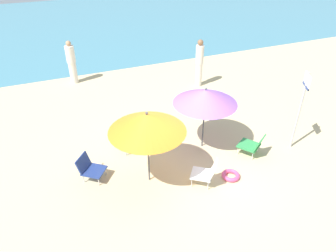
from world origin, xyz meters
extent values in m
plane|color=#D3BC8C|center=(0.00, 0.00, 0.00)|extent=(40.00, 40.00, 0.00)
cube|color=teal|center=(0.00, 14.58, 0.00)|extent=(40.00, 16.00, 0.01)
cylinder|color=#4C4C51|center=(0.67, 0.45, 0.85)|extent=(0.04, 0.04, 1.70)
cone|color=#8E56C6|center=(0.67, 0.45, 1.52)|extent=(1.64, 1.64, 0.37)
sphere|color=#4C4C51|center=(0.67, 0.45, 1.73)|extent=(0.06, 0.06, 0.06)
cylinder|color=#4C4C51|center=(-1.12, -0.30, 0.91)|extent=(0.04, 0.04, 1.81)
cone|color=orange|center=(-1.12, -0.30, 1.60)|extent=(1.70, 1.70, 0.42)
sphere|color=#4C4C51|center=(-1.12, -0.30, 1.84)|extent=(0.06, 0.06, 0.06)
cube|color=white|center=(-0.04, -0.87, 0.27)|extent=(0.65, 0.65, 0.03)
cube|color=white|center=(0.16, -1.02, 0.45)|extent=(0.39, 0.45, 0.36)
cylinder|color=silver|center=(-0.30, -0.90, 0.13)|extent=(0.02, 0.02, 0.25)
cylinder|color=silver|center=(-0.08, -0.61, 0.13)|extent=(0.02, 0.02, 0.25)
cylinder|color=silver|center=(0.00, -1.12, 0.13)|extent=(0.02, 0.02, 0.25)
cylinder|color=silver|center=(0.22, -0.83, 0.13)|extent=(0.02, 0.02, 0.25)
cube|color=#33934C|center=(1.63, -0.32, 0.26)|extent=(0.69, 0.69, 0.03)
cube|color=#33934C|center=(1.78, -0.54, 0.44)|extent=(0.49, 0.38, 0.35)
cylinder|color=silver|center=(1.36, -0.26, 0.12)|extent=(0.02, 0.02, 0.24)
cylinder|color=silver|center=(1.69, -0.04, 0.12)|extent=(0.02, 0.02, 0.24)
cylinder|color=silver|center=(1.58, -0.59, 0.12)|extent=(0.02, 0.02, 0.24)
cylinder|color=silver|center=(1.91, -0.38, 0.12)|extent=(0.02, 0.02, 0.24)
cube|color=navy|center=(-2.31, 0.23, 0.25)|extent=(0.67, 0.67, 0.03)
cube|color=navy|center=(-2.51, 0.39, 0.43)|extent=(0.40, 0.46, 0.35)
cylinder|color=silver|center=(-2.04, 0.26, 0.12)|extent=(0.02, 0.02, 0.23)
cylinder|color=silver|center=(-2.28, -0.04, 0.12)|extent=(0.02, 0.02, 0.23)
cylinder|color=silver|center=(-2.35, 0.50, 0.12)|extent=(0.02, 0.02, 0.23)
cylinder|color=silver|center=(-2.58, 0.20, 0.12)|extent=(0.02, 0.02, 0.23)
cube|color=teal|center=(-1.14, 0.97, 0.24)|extent=(0.59, 0.52, 0.03)
cube|color=teal|center=(-1.11, 1.21, 0.45)|extent=(0.55, 0.22, 0.40)
cylinder|color=silver|center=(-0.95, 0.76, 0.11)|extent=(0.02, 0.02, 0.23)
cylinder|color=silver|center=(-1.38, 0.82, 0.11)|extent=(0.02, 0.02, 0.23)
cylinder|color=silver|center=(-0.90, 1.13, 0.11)|extent=(0.02, 0.02, 0.23)
cylinder|color=silver|center=(-1.33, 1.18, 0.11)|extent=(0.02, 0.02, 0.23)
cylinder|color=silver|center=(2.34, 3.95, 0.44)|extent=(0.24, 0.24, 0.87)
cylinder|color=silver|center=(2.34, 3.95, 1.21)|extent=(0.29, 0.29, 0.67)
sphere|color=#896042|center=(2.34, 3.95, 1.65)|extent=(0.21, 0.21, 0.21)
cylinder|color=silver|center=(-1.94, 5.99, 0.41)|extent=(0.28, 0.28, 0.82)
cylinder|color=silver|center=(-1.94, 5.99, 1.13)|extent=(0.33, 0.33, 0.62)
sphere|color=tan|center=(-1.94, 5.99, 1.53)|extent=(0.19, 0.19, 0.19)
cylinder|color=#ADADB2|center=(2.90, -0.51, 1.09)|extent=(0.06, 0.06, 2.18)
cube|color=white|center=(2.90, -0.51, 1.97)|extent=(0.24, 0.42, 0.34)
cube|color=navy|center=(2.90, -0.51, 1.83)|extent=(0.24, 0.42, 0.06)
torus|color=#E54C7F|center=(0.71, -0.96, 0.05)|extent=(0.44, 0.44, 0.10)
camera|label=1|loc=(-2.86, -5.69, 5.14)|focal=33.72mm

